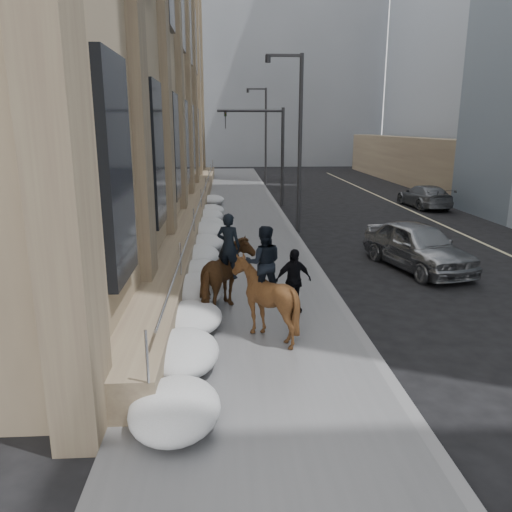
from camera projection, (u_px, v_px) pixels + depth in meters
The scene contains 16 objects.
ground at pixel (254, 371), 10.22m from camera, with size 140.00×140.00×0.00m, color black.
sidewalk at pixel (240, 251), 19.87m from camera, with size 5.00×80.00×0.12m, color #5A5A5D.
curb at pixel (305, 250), 20.02m from camera, with size 0.24×80.00×0.12m, color slate.
lane_line at pixel (495, 249), 20.48m from camera, with size 0.15×70.00×0.01m, color #BFB78C.
limestone_building at pixel (136, 50), 26.97m from camera, with size 6.10×44.00×18.00m.
bg_building_mid at pixel (259, 54), 64.91m from camera, with size 30.00×12.00×28.00m, color slate.
bg_building_far at pixel (189, 93), 76.93m from camera, with size 24.00×12.00×20.00m, color gray.
streetlight_mid at pixel (297, 133), 22.75m from camera, with size 1.71×0.24×8.00m.
streetlight_far at pixel (264, 130), 42.08m from camera, with size 1.71×0.24×8.00m.
traffic_signal at pixel (268, 141), 30.59m from camera, with size 4.10×0.22×6.00m.
snow_bank at pixel (202, 253), 17.85m from camera, with size 1.70×18.10×0.76m.
mounted_horse_left at pixel (226, 274), 13.04m from camera, with size 1.70×2.40×2.59m.
mounted_horse_right at pixel (264, 292), 11.41m from camera, with size 1.54×1.72×2.59m.
pedestrian at pixel (293, 281), 13.01m from camera, with size 0.99×0.41×1.70m, color black.
car_silver at pixel (417, 246), 17.43m from camera, with size 1.96×4.87×1.66m, color gray.
car_grey at pixel (424, 196), 30.89m from camera, with size 1.95×4.80×1.39m, color slate.
Camera 1 is at (-0.51, -9.28, 4.86)m, focal length 35.00 mm.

